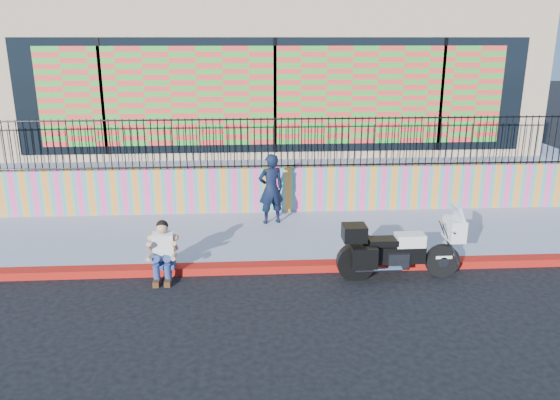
{
  "coord_description": "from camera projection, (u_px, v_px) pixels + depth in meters",
  "views": [
    {
      "loc": [
        -0.74,
        -9.5,
        4.25
      ],
      "look_at": [
        -0.06,
        1.2,
        1.04
      ],
      "focal_mm": 35.0,
      "sensor_mm": 36.0,
      "label": 1
    }
  ],
  "objects": [
    {
      "name": "police_motorcycle",
      "position": [
        398.0,
        248.0,
        9.88
      ],
      "size": [
        2.23,
        0.74,
        1.39
      ],
      "color": "black",
      "rests_on": "ground"
    },
    {
      "name": "police_officer",
      "position": [
        271.0,
        189.0,
        12.34
      ],
      "size": [
        0.67,
        0.52,
        1.61
      ],
      "primitive_type": "imported",
      "rotation": [
        0.0,
        0.0,
        3.4
      ],
      "color": "black",
      "rests_on": "sidewalk"
    },
    {
      "name": "ground",
      "position": [
        287.0,
        271.0,
        10.35
      ],
      "size": [
        90.0,
        90.0,
        0.0
      ],
      "primitive_type": "plane",
      "color": "black",
      "rests_on": "ground"
    },
    {
      "name": "mural_wall",
      "position": [
        277.0,
        189.0,
        13.25
      ],
      "size": [
        16.0,
        0.2,
        1.1
      ],
      "primitive_type": "cube",
      "color": "#FF4391",
      "rests_on": "sidewalk"
    },
    {
      "name": "red_curb",
      "position": [
        287.0,
        267.0,
        10.33
      ],
      "size": [
        16.0,
        0.3,
        0.15
      ],
      "primitive_type": "cube",
      "color": "#9E1C0B",
      "rests_on": "ground"
    },
    {
      "name": "sidewalk",
      "position": [
        282.0,
        236.0,
        11.9
      ],
      "size": [
        16.0,
        3.0,
        0.15
      ],
      "primitive_type": "cube",
      "color": "#8A8FA5",
      "rests_on": "ground"
    },
    {
      "name": "seated_man",
      "position": [
        163.0,
        256.0,
        9.86
      ],
      "size": [
        0.54,
        0.71,
        1.06
      ],
      "color": "navy",
      "rests_on": "ground"
    },
    {
      "name": "metal_fence",
      "position": [
        277.0,
        143.0,
        12.92
      ],
      "size": [
        15.8,
        0.04,
        1.2
      ],
      "primitive_type": null,
      "color": "black",
      "rests_on": "mural_wall"
    },
    {
      "name": "elevated_platform",
      "position": [
        268.0,
        151.0,
        18.15
      ],
      "size": [
        16.0,
        10.0,
        1.25
      ],
      "primitive_type": "cube",
      "color": "#8A8FA5",
      "rests_on": "ground"
    },
    {
      "name": "storefront_building",
      "position": [
        268.0,
        70.0,
        17.19
      ],
      "size": [
        14.0,
        8.06,
        4.0
      ],
      "color": "tan",
      "rests_on": "elevated_platform"
    }
  ]
}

